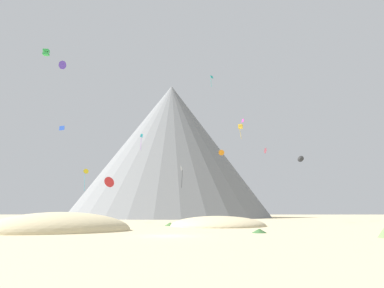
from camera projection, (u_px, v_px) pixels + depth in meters
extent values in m
plane|color=#CCBA8E|center=(168.00, 236.00, 30.71)|extent=(400.00, 400.00, 0.00)
ellipsoid|color=#CCBA8E|center=(218.00, 226.00, 51.98)|extent=(15.74, 17.10, 3.03)
ellipsoid|color=beige|center=(60.00, 232.00, 37.10)|extent=(18.78, 16.65, 4.32)
cone|color=#386633|center=(52.00, 227.00, 39.01)|extent=(2.05, 2.05, 0.95)
cone|color=#477238|center=(170.00, 224.00, 51.84)|extent=(2.07, 2.07, 0.55)
cone|color=#386633|center=(220.00, 223.00, 52.79)|extent=(1.86, 1.86, 0.83)
cone|color=#386633|center=(259.00, 231.00, 35.11)|extent=(2.02, 2.02, 0.45)
cone|color=slate|center=(171.00, 149.00, 129.91)|extent=(96.05, 96.05, 52.01)
cone|color=slate|center=(152.00, 185.00, 129.56)|extent=(56.20, 56.20, 24.27)
cone|color=slate|center=(145.00, 190.00, 133.53)|extent=(53.28, 53.28, 21.30)
cube|color=blue|center=(62.00, 128.00, 57.35)|extent=(1.04, 0.47, 0.78)
cube|color=green|center=(46.00, 54.00, 64.23)|extent=(1.10, 1.13, 0.55)
cube|color=green|center=(46.00, 51.00, 64.37)|extent=(1.10, 1.13, 0.55)
cone|color=yellow|center=(86.00, 171.00, 86.53)|extent=(1.45, 1.31, 1.39)
cylinder|color=#33BCDB|center=(85.00, 183.00, 85.97)|extent=(0.46, 0.67, 4.36)
cube|color=white|center=(181.00, 168.00, 80.93)|extent=(0.25, 0.69, 1.03)
cylinder|color=black|center=(182.00, 179.00, 80.40)|extent=(0.27, 0.22, 4.25)
cone|color=#E5668C|center=(265.00, 151.00, 90.13)|extent=(1.39, 1.67, 1.59)
cube|color=#33BCDB|center=(142.00, 136.00, 81.63)|extent=(0.69, 0.26, 0.94)
cylinder|color=purple|center=(141.00, 144.00, 81.23)|extent=(0.13, 0.54, 3.23)
cone|color=red|center=(109.00, 182.00, 71.23)|extent=(2.36, 2.37, 2.35)
cone|color=#5138B2|center=(63.00, 65.00, 67.01)|extent=(1.83, 1.16, 1.72)
cube|color=teal|center=(212.00, 77.00, 96.60)|extent=(0.94, 0.93, 0.89)
cylinder|color=teal|center=(211.00, 83.00, 96.26)|extent=(0.24, 0.17, 2.63)
cube|color=gold|center=(241.00, 128.00, 70.38)|extent=(1.07, 1.07, 0.39)
cube|color=gold|center=(240.00, 125.00, 70.47)|extent=(1.07, 1.07, 0.39)
cylinder|color=gold|center=(240.00, 134.00, 70.11)|extent=(0.40, 0.20, 2.30)
cone|color=black|center=(300.00, 159.00, 80.58)|extent=(1.70, 1.62, 1.61)
cone|color=orange|center=(221.00, 153.00, 84.36)|extent=(1.46, 0.44, 1.46)
cube|color=#D1339E|center=(243.00, 121.00, 82.74)|extent=(0.54, 0.96, 0.94)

